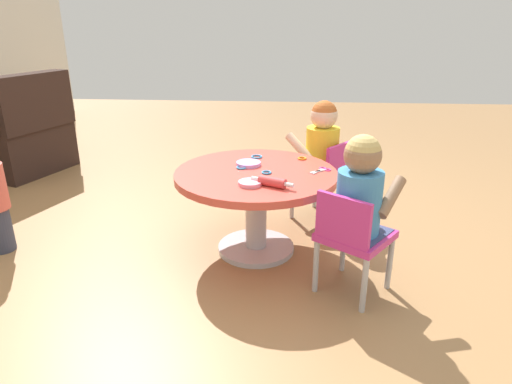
{
  "coord_description": "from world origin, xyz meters",
  "views": [
    {
      "loc": [
        -2.32,
        -0.17,
        1.27
      ],
      "look_at": [
        0.0,
        0.0,
        0.36
      ],
      "focal_mm": 31.58,
      "sensor_mm": 36.0,
      "label": 1
    }
  ],
  "objects": [
    {
      "name": "playdough_blob_0",
      "position": [
        0.1,
        0.05,
        0.49
      ],
      "size": [
        0.14,
        0.14,
        0.02
      ],
      "primitive_type": "cylinder",
      "color": "#CC99E5",
      "rests_on": "craft_table"
    },
    {
      "name": "cookie_cutter_1",
      "position": [
        0.26,
        0.02,
        0.49
      ],
      "size": [
        0.07,
        0.07,
        0.01
      ],
      "primitive_type": "torus",
      "color": "#3F99D8",
      "rests_on": "craft_table"
    },
    {
      "name": "cookie_cutter_3",
      "position": [
        0.25,
        -0.26,
        0.49
      ],
      "size": [
        0.05,
        0.05,
        0.01
      ],
      "primitive_type": "torus",
      "color": "orange",
      "rests_on": "craft_table"
    },
    {
      "name": "armchair_dark",
      "position": [
        1.31,
        2.15,
        0.31
      ],
      "size": [
        0.9,
        0.91,
        0.85
      ],
      "color": "black",
      "rests_on": "ground"
    },
    {
      "name": "craft_table",
      "position": [
        0.0,
        0.0,
        0.37
      ],
      "size": [
        0.89,
        0.89,
        0.48
      ],
      "color": "silver",
      "rests_on": "ground"
    },
    {
      "name": "ground_plane",
      "position": [
        0.0,
        0.0,
        0.0
      ],
      "size": [
        10.0,
        10.0,
        0.0
      ],
      "primitive_type": "plane",
      "color": "#9E7247"
    },
    {
      "name": "cookie_cutter_0",
      "position": [
        0.05,
        0.08,
        0.49
      ],
      "size": [
        0.06,
        0.06,
        0.01
      ],
      "primitive_type": "torus",
      "color": "#3F99D8",
      "rests_on": "craft_table"
    },
    {
      "name": "child_chair_left",
      "position": [
        -0.4,
        -0.48,
        0.31
      ],
      "size": [
        0.42,
        0.42,
        0.54
      ],
      "color": "#B7B7BC",
      "rests_on": "ground"
    },
    {
      "name": "craft_scissors",
      "position": [
        0.04,
        -0.36,
        0.49
      ],
      "size": [
        0.13,
        0.13,
        0.01
      ],
      "color": "silver",
      "rests_on": "craft_table"
    },
    {
      "name": "seated_child_right",
      "position": [
        0.49,
        -0.39,
        0.53
      ],
      "size": [
        0.43,
        0.44,
        0.51
      ],
      "color": "#3F4772",
      "rests_on": "ground"
    },
    {
      "name": "seated_child_left",
      "position": [
        -0.37,
        -0.51,
        0.53
      ],
      "size": [
        0.44,
        0.42,
        0.51
      ],
      "color": "#3F4772",
      "rests_on": "ground"
    },
    {
      "name": "playdough_blob_1",
      "position": [
        -0.22,
        0.01,
        0.49
      ],
      "size": [
        0.12,
        0.12,
        0.02
      ],
      "primitive_type": "cylinder",
      "color": "pink",
      "rests_on": "craft_table"
    },
    {
      "name": "child_chair_right",
      "position": [
        0.47,
        -0.42,
        0.31
      ],
      "size": [
        0.42,
        0.42,
        0.54
      ],
      "color": "#B7B7BC",
      "rests_on": "ground"
    },
    {
      "name": "cookie_cutter_2",
      "position": [
        -0.03,
        -0.06,
        0.49
      ],
      "size": [
        0.06,
        0.06,
        0.01
      ],
      "primitive_type": "torus",
      "color": "#3F99D8",
      "rests_on": "craft_table"
    },
    {
      "name": "rolling_pin",
      "position": [
        -0.23,
        -0.1,
        0.51
      ],
      "size": [
        0.12,
        0.22,
        0.05
      ],
      "color": "#D83F3F",
      "rests_on": "craft_table"
    }
  ]
}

